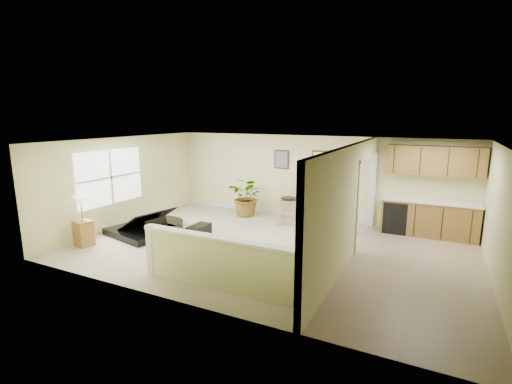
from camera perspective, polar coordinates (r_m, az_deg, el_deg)
The scene contains 20 objects.
floor at distance 8.84m, azimuth 2.05°, elevation -8.68°, with size 9.00×9.00×0.00m, color #B9A990.
back_wall at distance 11.24m, azimuth 8.44°, elevation 2.21°, with size 9.00×0.04×2.50m, color beige.
front_wall at distance 5.98m, azimuth -9.93°, elevation -6.29°, with size 9.00×0.04×2.50m, color beige.
left_wall at distance 11.09m, azimuth -19.58°, elevation 1.53°, with size 0.04×6.00×2.50m, color beige.
right_wall at distance 7.85m, azimuth 33.65°, elevation -3.78°, with size 0.04×6.00×2.50m, color beige.
ceiling at distance 8.31m, azimuth 2.17°, elevation 7.70°, with size 9.00×6.00×0.04m, color silver.
kitchen_vinyl at distance 8.16m, azimuth 23.05°, elevation -11.42°, with size 2.70×6.00×0.01m, color gray.
interior_partition at distance 8.19m, azimuth 14.41°, elevation -1.80°, with size 0.18×5.99×2.50m.
pony_half_wall at distance 6.73m, azimuth -5.60°, elevation -10.71°, with size 3.42×0.22×1.00m.
left_window at distance 10.72m, azimuth -21.51°, elevation 2.14°, with size 0.05×2.15×1.45m, color white.
wall_art_left at distance 11.47m, azimuth 3.94°, elevation 5.02°, with size 0.48×0.04×0.58m.
wall_mirror at distance 11.05m, azimuth 9.96°, elevation 4.88°, with size 0.55×0.04×0.55m.
kitchen_cabinets at distance 10.52m, azimuth 24.64°, elevation -1.50°, with size 2.36×0.65×2.33m.
piano at distance 10.27m, azimuth -16.77°, elevation -2.54°, with size 2.13×2.16×1.54m.
piano_bench at distance 9.29m, azimuth -8.76°, elevation -6.37°, with size 0.33×0.66×0.44m, color black.
loveseat at distance 10.97m, azimuth 6.81°, elevation -3.08°, with size 1.65×1.27×0.78m.
accent_table at distance 11.22m, azimuth 5.00°, elevation -2.03°, with size 0.46×0.46×0.66m.
palm_plant at distance 11.48m, azimuth -1.32°, elevation -0.78°, with size 1.17×1.03×1.22m.
small_plant at distance 10.13m, azimuth 14.28°, elevation -4.87°, with size 0.42×0.42×0.60m.
lamp_stand at distance 9.79m, azimuth -25.08°, elevation -4.59°, with size 0.41×0.41×1.22m.
Camera 1 is at (3.41, -7.56, 3.08)m, focal length 26.00 mm.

